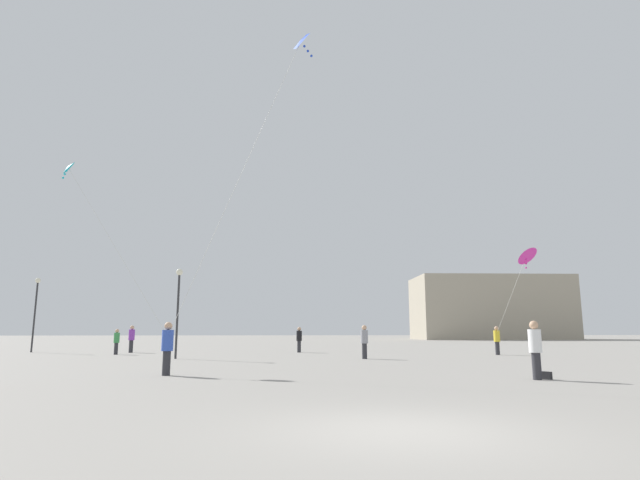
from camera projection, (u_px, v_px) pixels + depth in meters
name	position (u px, v px, depth m)	size (l,w,h in m)	color
ground_plane	(402.00, 431.00, 7.81)	(300.00, 300.00, 0.00)	gray
person_in_white	(535.00, 347.00, 16.05)	(0.40, 0.40, 1.82)	#2D2D33
person_in_yellow	(497.00, 339.00, 32.06)	(0.39, 0.39, 1.77)	#2D2D33
person_in_green	(117.00, 340.00, 32.49)	(0.35, 0.35, 1.60)	#2D2D33
person_in_black	(299.00, 338.00, 35.60)	(0.38, 0.38, 1.74)	#2D2D33
person_in_purple	(132.00, 338.00, 35.25)	(0.40, 0.40, 1.84)	#2D2D33
person_in_grey	(364.00, 340.00, 27.65)	(0.39, 0.39, 1.79)	#2D2D33
person_in_blue	(167.00, 346.00, 17.54)	(0.39, 0.39, 1.80)	#2D2D33
kite_cobalt_delta	(297.00, 51.00, 20.17)	(5.00, 1.04, 11.81)	blue
kite_magenta_diamond	(526.00, 256.00, 27.38)	(1.49, 6.25, 4.63)	#D12899
kite_cyan_diamond	(70.00, 171.00, 23.53)	(6.38, 5.87, 7.99)	#1EB2C6
building_left_hall	(490.00, 308.00, 87.86)	(25.87, 13.89, 10.55)	#A39984
lamppost_east	(178.00, 298.00, 28.06)	(0.36, 0.36, 4.87)	#2D2D30
lamppost_west	(36.00, 302.00, 36.16)	(0.36, 0.36, 5.19)	#2D2D30
handbag_beside_flyer	(546.00, 375.00, 16.03)	(0.32, 0.14, 0.24)	black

